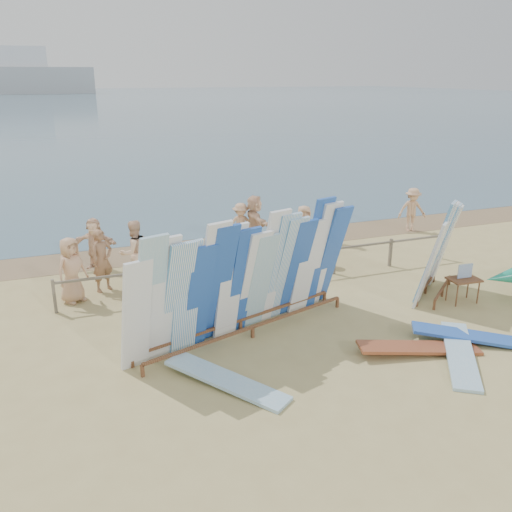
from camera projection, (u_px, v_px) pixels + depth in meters
name	position (u px, v px, depth m)	size (l,w,h in m)	color
ground	(320.00, 324.00, 13.19)	(160.00, 160.00, 0.00)	tan
ocean	(69.00, 101.00, 126.62)	(320.00, 240.00, 0.02)	#3E5D70
wet_sand_strip	(229.00, 243.00, 19.57)	(40.00, 2.60, 0.01)	olive
distant_ship	(18.00, 76.00, 166.97)	(45.00, 8.00, 14.00)	#999EA3
fence	(273.00, 262.00, 15.65)	(12.08, 0.08, 0.90)	#776B5A
main_surfboard_rack	(247.00, 280.00, 12.27)	(5.96, 2.53, 3.02)	brown
side_surfboard_rack	(438.00, 252.00, 14.53)	(2.24, 2.01, 2.77)	brown
vendor_table	(463.00, 290.00, 14.36)	(0.84, 0.61, 1.07)	brown
flat_board_a	(226.00, 385.00, 10.59)	(0.56, 2.70, 0.07)	#82B5D0
flat_board_c	(419.00, 353.00, 11.83)	(0.56, 2.70, 0.07)	#984B29
flat_board_b	(459.00, 359.00, 11.58)	(0.56, 2.70, 0.07)	#82B5D0
flat_board_d	(472.00, 342.00, 12.29)	(0.56, 2.70, 0.07)	#2352B3
beach_chair_left	(308.00, 259.00, 17.04)	(0.66, 0.68, 0.88)	red
beach_chair_right	(304.00, 259.00, 17.01)	(0.74, 0.76, 0.94)	red
stroller	(295.00, 253.00, 17.17)	(0.64, 0.82, 1.03)	red
beachgoer_6	(303.00, 234.00, 17.36)	(0.90, 0.43, 1.84)	tan
beachgoer_3	(241.00, 225.00, 18.85)	(1.02, 0.42, 1.58)	tan
beachgoer_7	(336.00, 223.00, 19.17)	(0.56, 0.31, 1.53)	#8C6042
beachgoer_2	(134.00, 252.00, 15.48)	(0.92, 0.44, 1.88)	beige
beachgoer_1	(102.00, 261.00, 14.98)	(0.65, 0.35, 1.77)	#8C6042
beachgoer_11	(95.00, 243.00, 16.79)	(1.49, 0.48, 1.61)	beige
beachgoer_5	(255.00, 222.00, 18.68)	(1.75, 0.56, 1.88)	beige
beachgoer_0	(71.00, 270.00, 14.24)	(0.87, 0.41, 1.78)	tan
beachgoer_extra_0	(412.00, 210.00, 20.79)	(1.09, 0.45, 1.69)	tan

